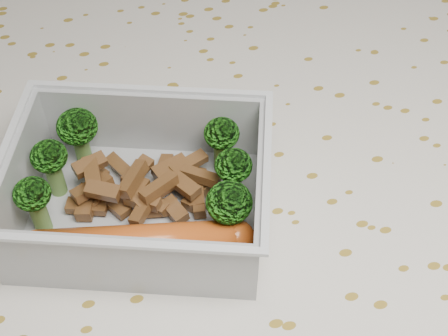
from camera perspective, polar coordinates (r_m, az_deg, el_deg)
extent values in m
cube|color=brown|center=(0.51, -1.00, -3.82)|extent=(1.40, 0.90, 0.04)
cube|color=silver|center=(0.49, -1.03, -2.21)|extent=(1.46, 0.96, 0.01)
cube|color=silver|center=(0.48, -7.43, -4.06)|extent=(0.21, 0.19, 0.00)
cube|color=silver|center=(0.50, -6.62, 4.16)|extent=(0.17, 0.06, 0.06)
cube|color=silver|center=(0.42, -9.25, -8.66)|extent=(0.17, 0.06, 0.06)
cube|color=silver|center=(0.45, 3.16, -2.29)|extent=(0.04, 0.12, 0.06)
cube|color=silver|center=(0.48, -18.07, -1.06)|extent=(0.04, 0.12, 0.06)
cube|color=silver|center=(0.48, -6.86, 7.16)|extent=(0.18, 0.07, 0.00)
cube|color=silver|center=(0.39, -9.93, -6.81)|extent=(0.18, 0.07, 0.00)
cube|color=silver|center=(0.42, 3.97, 0.28)|extent=(0.05, 0.13, 0.00)
cube|color=silver|center=(0.46, -19.53, 1.45)|extent=(0.05, 0.13, 0.00)
cylinder|color=#608C3F|center=(0.51, -12.80, 1.72)|extent=(0.02, 0.02, 0.03)
ellipsoid|color=#278415|center=(0.49, -13.29, 3.69)|extent=(0.03, 0.03, 0.03)
cylinder|color=#608C3F|center=(0.49, -0.20, 1.15)|extent=(0.02, 0.02, 0.03)
ellipsoid|color=#278415|center=(0.47, -0.21, 3.17)|extent=(0.03, 0.03, 0.02)
cylinder|color=#608C3F|center=(0.49, -15.13, -0.90)|extent=(0.02, 0.02, 0.03)
ellipsoid|color=#278415|center=(0.47, -15.72, 1.04)|extent=(0.03, 0.03, 0.02)
cylinder|color=#608C3F|center=(0.47, 0.84, -1.77)|extent=(0.02, 0.02, 0.03)
ellipsoid|color=#278415|center=(0.45, 0.88, 0.24)|extent=(0.03, 0.03, 0.02)
cylinder|color=#608C3F|center=(0.47, -16.47, -4.17)|extent=(0.02, 0.02, 0.03)
ellipsoid|color=#278415|center=(0.45, -17.15, -2.28)|extent=(0.03, 0.03, 0.02)
cylinder|color=#608C3F|center=(0.45, 0.46, -5.13)|extent=(0.02, 0.02, 0.03)
ellipsoid|color=#278415|center=(0.43, 0.48, -3.17)|extent=(0.03, 0.03, 0.03)
cube|color=brown|center=(0.48, -12.43, -3.44)|extent=(0.03, 0.02, 0.01)
cube|color=brown|center=(0.47, -6.56, -3.04)|extent=(0.03, 0.03, 0.01)
cube|color=brown|center=(0.50, -9.57, 0.22)|extent=(0.02, 0.03, 0.01)
cube|color=brown|center=(0.46, -8.30, -0.99)|extent=(0.03, 0.03, 0.01)
cube|color=brown|center=(0.47, -2.16, -0.76)|extent=(0.03, 0.03, 0.01)
cube|color=brown|center=(0.47, -2.50, -2.39)|extent=(0.02, 0.03, 0.01)
cube|color=brown|center=(0.48, -4.93, 0.00)|extent=(0.03, 0.02, 0.01)
cube|color=brown|center=(0.48, -12.17, -2.57)|extent=(0.02, 0.03, 0.01)
cube|color=brown|center=(0.50, -11.81, -0.38)|extent=(0.02, 0.03, 0.01)
cube|color=brown|center=(0.48, -2.36, -2.34)|extent=(0.03, 0.03, 0.01)
cube|color=brown|center=(0.48, -12.18, 0.29)|extent=(0.03, 0.02, 0.01)
cube|color=brown|center=(0.47, -2.31, -3.05)|extent=(0.01, 0.03, 0.01)
cube|color=brown|center=(0.48, -11.97, -1.76)|extent=(0.03, 0.02, 0.01)
cube|color=brown|center=(0.49, -5.46, -0.05)|extent=(0.02, 0.03, 0.01)
cube|color=brown|center=(0.46, -5.97, -1.76)|extent=(0.03, 0.02, 0.01)
cube|color=brown|center=(0.47, -11.97, -0.33)|extent=(0.01, 0.03, 0.01)
cube|color=brown|center=(0.46, -11.00, -2.07)|extent=(0.03, 0.02, 0.01)
cube|color=brown|center=(0.46, -6.41, -2.38)|extent=(0.03, 0.03, 0.01)
cube|color=brown|center=(0.48, -12.51, -3.37)|extent=(0.02, 0.03, 0.01)
cube|color=brown|center=(0.48, -2.52, -1.25)|extent=(0.02, 0.03, 0.01)
cube|color=brown|center=(0.48, -7.90, -0.30)|extent=(0.03, 0.03, 0.01)
cube|color=brown|center=(0.48, -3.75, -1.39)|extent=(0.02, 0.02, 0.01)
cube|color=brown|center=(0.46, -7.21, -3.00)|extent=(0.02, 0.02, 0.01)
cube|color=brown|center=(0.47, -6.10, -3.66)|extent=(0.03, 0.02, 0.01)
cube|color=brown|center=(0.48, -3.23, 0.40)|extent=(0.03, 0.02, 0.01)
cube|color=brown|center=(0.46, -7.40, -3.69)|extent=(0.03, 0.03, 0.01)
cube|color=brown|center=(0.48, -10.16, -3.07)|extent=(0.03, 0.03, 0.01)
cube|color=brown|center=(0.47, -7.96, -2.19)|extent=(0.02, 0.03, 0.01)
cube|color=brown|center=(0.47, -3.70, -1.57)|extent=(0.02, 0.03, 0.01)
cube|color=brown|center=(0.47, -4.52, -3.86)|extent=(0.02, 0.03, 0.01)
cylinder|color=#BE4D17|center=(0.44, -7.91, -6.84)|extent=(0.14, 0.05, 0.03)
sphere|color=#BE4D17|center=(0.44, 1.12, -6.43)|extent=(0.03, 0.03, 0.03)
sphere|color=#BE4D17|center=(0.45, -16.69, -7.07)|extent=(0.03, 0.03, 0.03)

